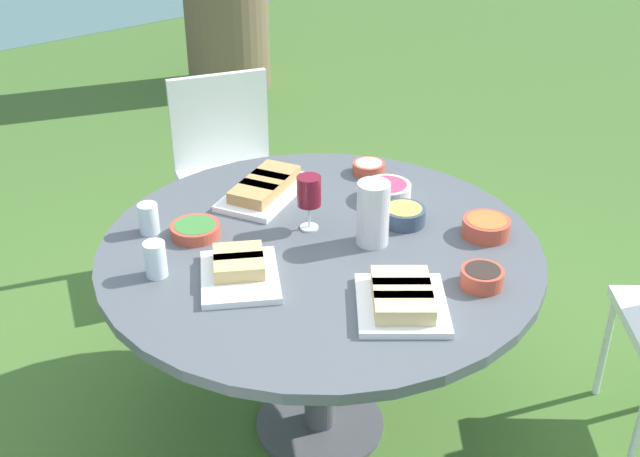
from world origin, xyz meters
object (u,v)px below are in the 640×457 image
object	(u,v)px
wine_glass	(309,192)
chair_near_right	(228,161)
water_pitcher	(373,213)
dining_table	(320,270)

from	to	relation	value
wine_glass	chair_near_right	bearing A→B (deg)	72.99
wine_glass	water_pitcher	bearing A→B (deg)	-62.06
wine_glass	dining_table	bearing A→B (deg)	-109.77
dining_table	wine_glass	world-z (taller)	wine_glass
chair_near_right	wine_glass	xyz separation A→B (m)	(-0.31, -1.01, 0.35)
water_pitcher	wine_glass	distance (m)	0.22
chair_near_right	wine_glass	distance (m)	1.11
dining_table	chair_near_right	distance (m)	1.18
water_pitcher	wine_glass	world-z (taller)	water_pitcher
water_pitcher	dining_table	bearing A→B (deg)	148.53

